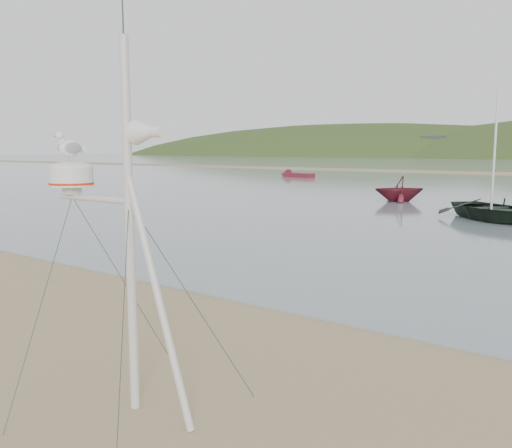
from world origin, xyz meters
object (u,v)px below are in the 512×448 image
Objects in this scene: mast_rig at (125,305)px; boat_dark at (494,166)px; boat_red at (400,177)px; dinghy_red_far at (292,175)px.

mast_rig is 1.13× the size of boat_dark.
dinghy_red_far is (-20.90, 20.39, -1.20)m from boat_red.
mast_rig is 21.22m from boat_dark.
boat_red is at bearing 105.55° from mast_rig.
boat_red is 29.22m from dinghy_red_far.
mast_rig reaches higher than dinghy_red_far.
mast_rig is at bearing -25.44° from boat_red.
mast_rig reaches higher than boat_dark.
boat_red is (-6.64, 5.85, -0.92)m from boat_dark.
boat_dark is 8.89m from boat_red.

